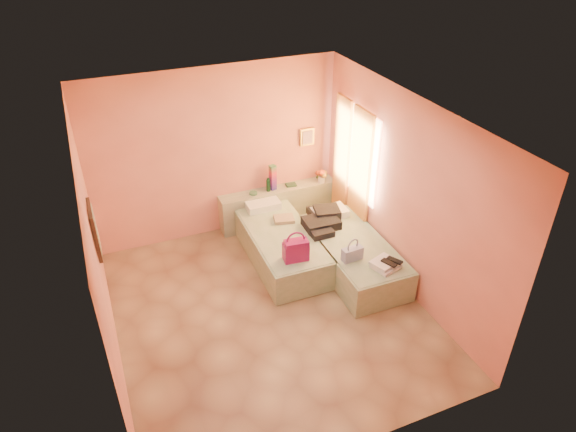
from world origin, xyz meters
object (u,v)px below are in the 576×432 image
at_px(water_bottle, 268,185).
at_px(flower_vase, 322,175).
at_px(towel_stack, 386,264).
at_px(bed_left, 281,246).
at_px(headboard_ledge, 278,205).
at_px(green_book, 291,185).
at_px(blue_handbag, 352,254).
at_px(bed_right, 352,256).
at_px(magenta_handbag, 296,250).

relative_size(water_bottle, flower_vase, 0.82).
bearing_deg(towel_stack, bed_left, 126.55).
xyz_separation_m(headboard_ledge, green_book, (0.24, 0.02, 0.34)).
distance_m(headboard_ledge, blue_handbag, 2.11).
bearing_deg(bed_right, bed_left, 145.05).
height_order(bed_left, blue_handbag, blue_handbag).
relative_size(headboard_ledge, blue_handbag, 6.85).
distance_m(bed_left, bed_right, 1.11).
relative_size(bed_right, water_bottle, 8.63).
bearing_deg(flower_vase, green_book, 170.00).
bearing_deg(bed_left, water_bottle, 80.32).
xyz_separation_m(water_bottle, flower_vase, (0.96, -0.06, 0.03)).
bearing_deg(magenta_handbag, towel_stack, -25.10).
bearing_deg(green_book, magenta_handbag, -104.23).
height_order(headboard_ledge, magenta_handbag, magenta_handbag).
relative_size(headboard_ledge, towel_stack, 5.86).
bearing_deg(headboard_ledge, blue_handbag, -81.94).
relative_size(magenta_handbag, towel_stack, 1.00).
height_order(water_bottle, towel_stack, water_bottle).
distance_m(bed_left, towel_stack, 1.72).
xyz_separation_m(headboard_ledge, bed_left, (-0.38, -1.05, -0.08)).
height_order(flower_vase, towel_stack, flower_vase).
distance_m(green_book, towel_stack, 2.46).
relative_size(bed_left, blue_handbag, 6.69).
xyz_separation_m(blue_handbag, towel_stack, (0.34, -0.35, -0.05)).
bearing_deg(bed_right, headboard_ledge, 108.05).
bearing_deg(bed_right, blue_handbag, -121.44).
distance_m(bed_left, water_bottle, 1.17).
height_order(green_book, magenta_handbag, magenta_handbag).
bearing_deg(towel_stack, flower_vase, 86.58).
distance_m(water_bottle, flower_vase, 0.96).
height_order(green_book, towel_stack, green_book).
relative_size(bed_right, towel_stack, 5.71).
bearing_deg(bed_right, magenta_handbag, -175.79).
bearing_deg(magenta_handbag, green_book, 75.36).
bearing_deg(headboard_ledge, water_bottle, -175.58).
xyz_separation_m(magenta_handbag, blue_handbag, (0.73, -0.31, -0.07)).
bearing_deg(water_bottle, green_book, 3.91).
bearing_deg(bed_right, green_book, 100.19).
xyz_separation_m(bed_right, towel_stack, (0.11, -0.71, 0.30)).
relative_size(flower_vase, magenta_handbag, 0.81).
bearing_deg(headboard_ledge, bed_left, -109.65).
bearing_deg(bed_right, flower_vase, 82.13).
bearing_deg(bed_left, headboard_ledge, 71.23).
bearing_deg(flower_vase, bed_left, -139.80).
bearing_deg(towel_stack, headboard_ledge, 104.75).
bearing_deg(blue_handbag, magenta_handbag, 152.21).
height_order(headboard_ledge, green_book, green_book).
bearing_deg(magenta_handbag, flower_vase, 60.55).
bearing_deg(green_book, flower_vase, -3.20).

